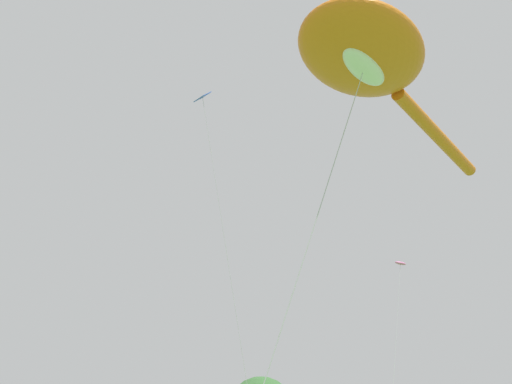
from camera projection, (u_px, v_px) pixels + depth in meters
big_show_kite at (368, 59)px, 18.54m from camera, size 13.35×5.93×14.55m
small_kite_delta_white at (206, 121)px, 34.21m from camera, size 3.89×2.20×22.91m
small_kite_box_yellow at (400, 268)px, 35.57m from camera, size 5.01×1.79×14.01m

